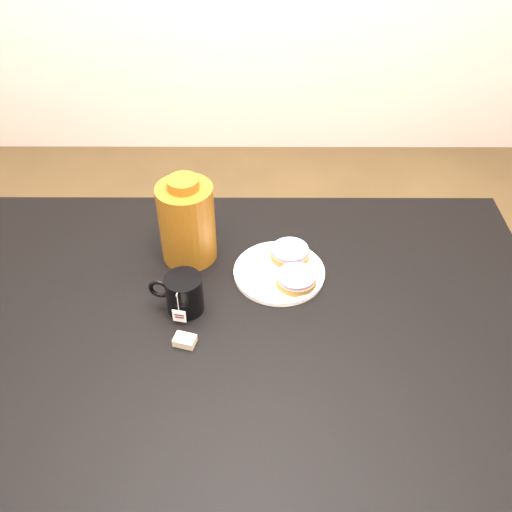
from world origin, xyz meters
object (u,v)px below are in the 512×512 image
object	(u,v)px
table	(243,339)
bagel_back	(290,253)
teabag_pouch	(185,341)
mug	(184,294)
bagel_package	(187,222)
plate	(279,272)
bagel_front	(296,279)

from	to	relation	value
table	bagel_back	distance (m)	0.24
table	teabag_pouch	world-z (taller)	teabag_pouch
mug	table	bearing A→B (deg)	1.77
teabag_pouch	bagel_package	size ratio (longest dim) A/B	0.20
mug	bagel_package	size ratio (longest dim) A/B	0.58
table	plate	distance (m)	0.18
bagel_back	teabag_pouch	size ratio (longest dim) A/B	2.62
teabag_pouch	bagel_package	world-z (taller)	bagel_package
teabag_pouch	bagel_back	bearing A→B (deg)	48.73
plate	bagel_front	distance (m)	0.06
bagel_front	teabag_pouch	world-z (taller)	bagel_front
bagel_front	teabag_pouch	distance (m)	0.30
plate	bagel_package	bearing A→B (deg)	162.24
bagel_back	bagel_package	world-z (taller)	bagel_package
table	bagel_package	xyz separation A→B (m)	(-0.13, 0.20, 0.19)
plate	bagel_back	size ratio (longest dim) A/B	1.86
mug	bagel_package	xyz separation A→B (m)	(-0.01, 0.18, 0.06)
plate	teabag_pouch	xyz separation A→B (m)	(-0.21, -0.22, 0.00)
table	mug	xyz separation A→B (m)	(-0.13, 0.02, 0.13)
teabag_pouch	bagel_package	distance (m)	0.30
plate	bagel_front	xyz separation A→B (m)	(0.04, -0.04, 0.02)
bagel_package	teabag_pouch	bearing A→B (deg)	-87.04
teabag_pouch	mug	bearing A→B (deg)	95.35
plate	bagel_back	xyz separation A→B (m)	(0.03, 0.05, 0.02)
bagel_front	bagel_package	size ratio (longest dim) A/B	0.51
teabag_pouch	plate	bearing A→B (deg)	46.32
plate	mug	distance (m)	0.25
plate	mug	xyz separation A→B (m)	(-0.22, -0.11, 0.04)
table	bagel_front	xyz separation A→B (m)	(0.12, 0.09, 0.11)
table	bagel_back	size ratio (longest dim) A/B	11.86
mug	teabag_pouch	size ratio (longest dim) A/B	2.91
bagel_back	mug	world-z (taller)	mug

